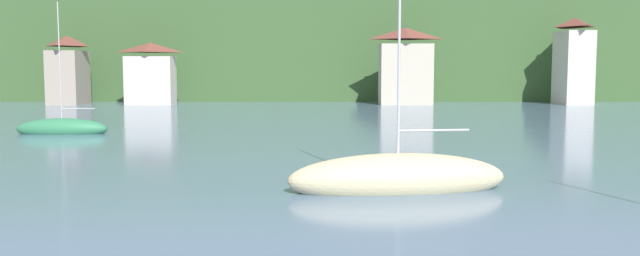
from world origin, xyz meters
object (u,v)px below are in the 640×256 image
shore_building_west (65,71)px  shore_building_eastcentral (570,62)px  sailboat_mid_4 (395,178)px  shore_building_central (403,67)px  sailboat_far_11 (59,129)px  shore_building_westcentral (148,75)px

shore_building_west → shore_building_eastcentral: size_ratio=0.79×
shore_building_west → sailboat_mid_4: sailboat_mid_4 is taller
shore_building_central → sailboat_far_11: size_ratio=1.04×
shore_building_westcentral → shore_building_eastcentral: bearing=1.1°
shore_building_westcentral → shore_building_central: bearing=0.6°
shore_building_westcentral → sailboat_far_11: (3.57, -35.29, -3.28)m
shore_building_eastcentral → sailboat_mid_4: (-28.15, -55.84, -4.69)m
shore_building_eastcentral → sailboat_mid_4: size_ratio=0.94×
shore_building_central → shore_building_eastcentral: bearing=1.8°
shore_building_westcentral → sailboat_mid_4: 59.64m
shore_building_eastcentral → sailboat_mid_4: sailboat_mid_4 is taller
sailboat_mid_4 → shore_building_central: bearing=-106.1°
shore_building_central → shore_building_eastcentral: 20.52m
sailboat_far_11 → shore_building_west: bearing=-70.5°
shore_building_eastcentral → sailboat_far_11: shore_building_eastcentral is taller
shore_building_central → sailboat_far_11: 44.99m
shore_building_westcentral → shore_building_eastcentral: 51.29m
shore_building_west → sailboat_far_11: size_ratio=0.93×
shore_building_central → sailboat_far_11: (-27.19, -35.60, -4.15)m
shore_building_westcentral → shore_building_central: size_ratio=0.81×
shore_building_west → shore_building_westcentral: size_ratio=1.12×
shore_building_west → sailboat_mid_4: size_ratio=0.75×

